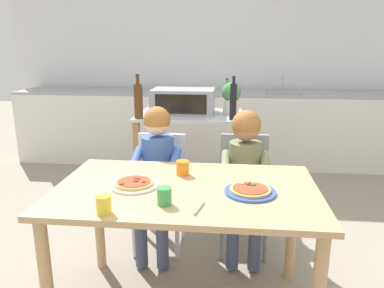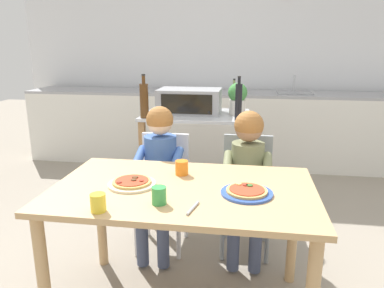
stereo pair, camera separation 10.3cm
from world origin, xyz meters
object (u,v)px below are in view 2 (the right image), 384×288
at_px(bottle_brown_beer, 144,100).
at_px(dining_chair_left, 163,182).
at_px(bottle_clear_vinegar, 234,99).
at_px(potted_herb_plant, 238,98).
at_px(dining_chair_right, 247,185).
at_px(drinking_cup_orange, 182,168).
at_px(serving_spoon, 193,208).
at_px(bottle_slim_sauce, 239,101).
at_px(drinking_cup_green, 159,195).
at_px(dining_table, 183,205).
at_px(child_in_blue_striped_shirt, 159,164).
at_px(drinking_cup_yellow, 98,203).
at_px(toaster_oven, 190,101).
at_px(kitchen_island_cart, 196,146).
at_px(child_in_olive_shirt, 247,167).
at_px(pizza_plate_blue_rimmed, 247,192).
at_px(pizza_plate_cream, 132,183).

height_order(bottle_brown_beer, dining_chair_left, bottle_brown_beer).
bearing_deg(bottle_clear_vinegar, potted_herb_plant, -77.39).
bearing_deg(dining_chair_right, drinking_cup_orange, -124.39).
bearing_deg(dining_chair_right, serving_spoon, -103.56).
relative_size(bottle_brown_beer, bottle_clear_vinegar, 1.22).
bearing_deg(bottle_brown_beer, dining_chair_left, -60.50).
bearing_deg(bottle_slim_sauce, dining_chair_left, -138.12).
bearing_deg(serving_spoon, drinking_cup_green, 168.32).
distance_m(bottle_clear_vinegar, potted_herb_plant, 0.18).
relative_size(potted_herb_plant, drinking_cup_orange, 3.36).
bearing_deg(potted_herb_plant, dining_chair_left, -125.77).
bearing_deg(dining_chair_right, dining_table, -114.27).
xyz_separation_m(dining_chair_left, drinking_cup_orange, (0.23, -0.50, 0.29)).
height_order(dining_chair_right, child_in_blue_striped_shirt, child_in_blue_striped_shirt).
distance_m(bottle_brown_beer, child_in_blue_striped_shirt, 0.71).
distance_m(drinking_cup_yellow, serving_spoon, 0.42).
height_order(drinking_cup_orange, drinking_cup_yellow, same).
bearing_deg(potted_herb_plant, bottle_slim_sauce, -86.04).
bearing_deg(toaster_oven, drinking_cup_orange, -82.99).
bearing_deg(kitchen_island_cart, dining_chair_left, -101.38).
bearing_deg(child_in_olive_shirt, drinking_cup_orange, -131.51).
height_order(kitchen_island_cart, serving_spoon, kitchen_island_cart).
height_order(bottle_clear_vinegar, dining_chair_left, bottle_clear_vinegar).
distance_m(bottle_slim_sauce, drinking_cup_orange, 1.02).
bearing_deg(bottle_clear_vinegar, dining_chair_left, -117.84).
height_order(dining_chair_right, drinking_cup_green, dining_chair_right).
distance_m(child_in_olive_shirt, pizza_plate_blue_rimmed, 0.65).
relative_size(kitchen_island_cart, pizza_plate_cream, 3.62).
xyz_separation_m(bottle_clear_vinegar, child_in_olive_shirt, (0.14, -0.94, -0.31)).
bearing_deg(child_in_blue_striped_shirt, dining_chair_left, 90.00).
relative_size(child_in_olive_shirt, drinking_cup_yellow, 12.31).
height_order(toaster_oven, serving_spoon, toaster_oven).
bearing_deg(dining_chair_right, dining_chair_left, -176.35).
relative_size(toaster_oven, bottle_slim_sauce, 1.54).
xyz_separation_m(potted_herb_plant, pizza_plate_blue_rimmed, (0.10, -1.41, -0.27)).
relative_size(bottle_slim_sauce, drinking_cup_orange, 4.26).
relative_size(bottle_brown_beer, potted_herb_plant, 1.30).
xyz_separation_m(kitchen_island_cart, child_in_blue_striped_shirt, (-0.14, -0.82, 0.08)).
xyz_separation_m(dining_chair_left, dining_chair_right, (0.59, 0.04, 0.00)).
xyz_separation_m(pizza_plate_cream, drinking_cup_yellow, (-0.05, -0.32, 0.03)).
xyz_separation_m(child_in_olive_shirt, drinking_cup_orange, (-0.37, -0.41, 0.11)).
relative_size(child_in_olive_shirt, pizza_plate_cream, 4.01).
xyz_separation_m(kitchen_island_cart, dining_table, (0.13, -1.38, 0.06)).
bearing_deg(pizza_plate_cream, drinking_cup_orange, 41.19).
bearing_deg(drinking_cup_yellow, drinking_cup_green, 25.65).
bearing_deg(bottle_slim_sauce, bottle_clear_vinegar, 97.76).
height_order(kitchen_island_cart, potted_herb_plant, potted_herb_plant).
height_order(dining_chair_right, pizza_plate_blue_rimmed, dining_chair_right).
xyz_separation_m(bottle_clear_vinegar, bottle_slim_sauce, (0.05, -0.40, 0.04)).
bearing_deg(serving_spoon, dining_chair_right, 76.44).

